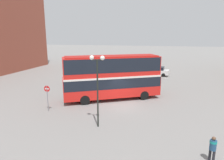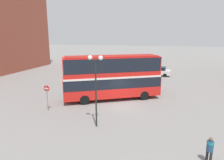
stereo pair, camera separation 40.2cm
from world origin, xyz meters
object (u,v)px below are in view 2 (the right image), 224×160
(double_decker_bus, at_px, (112,75))
(parked_car_kerb_far, at_px, (92,74))
(pedestrian_foreground, at_px, (210,148))
(street_lamp_twin_globe, at_px, (96,75))
(parked_car_kerb_near, at_px, (158,71))
(no_entry_sign, at_px, (47,94))

(double_decker_bus, height_order, parked_car_kerb_far, double_decker_bus)
(pedestrian_foreground, distance_m, street_lamp_twin_globe, 8.84)
(pedestrian_foreground, relative_size, street_lamp_twin_globe, 0.28)
(double_decker_bus, relative_size, street_lamp_twin_globe, 1.88)
(parked_car_kerb_far, bearing_deg, street_lamp_twin_globe, 126.41)
(parked_car_kerb_far, distance_m, street_lamp_twin_globe, 18.62)
(street_lamp_twin_globe, bearing_deg, parked_car_kerb_far, 112.28)
(parked_car_kerb_near, height_order, parked_car_kerb_far, parked_car_kerb_near)
(double_decker_bus, height_order, no_entry_sign, double_decker_bus)
(pedestrian_foreground, distance_m, parked_car_kerb_far, 24.56)
(pedestrian_foreground, height_order, parked_car_kerb_far, pedestrian_foreground)
(parked_car_kerb_near, height_order, street_lamp_twin_globe, street_lamp_twin_globe)
(pedestrian_foreground, xyz_separation_m, parked_car_kerb_near, (-4.02, 25.12, -0.16))
(street_lamp_twin_globe, bearing_deg, no_entry_sign, 161.09)
(double_decker_bus, height_order, parked_car_kerb_near, double_decker_bus)
(parked_car_kerb_far, relative_size, street_lamp_twin_globe, 0.78)
(parked_car_kerb_near, height_order, no_entry_sign, no_entry_sign)
(parked_car_kerb_near, distance_m, parked_car_kerb_far, 12.00)
(parked_car_kerb_near, relative_size, parked_car_kerb_far, 1.00)
(pedestrian_foreground, relative_size, parked_car_kerb_near, 0.36)
(double_decker_bus, bearing_deg, parked_car_kerb_far, 93.53)
(double_decker_bus, distance_m, no_entry_sign, 7.28)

